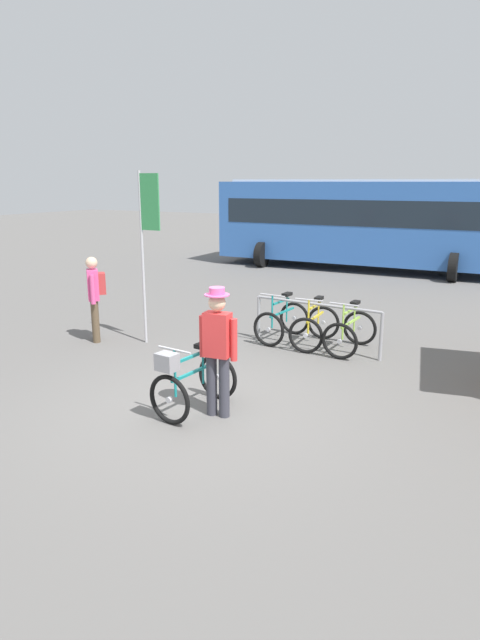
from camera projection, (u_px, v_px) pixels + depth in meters
ground_plane at (204, 408)px, 7.45m from camera, size 80.00×80.00×0.00m
bike_rack_rail at (316, 316)px, 9.93m from camera, size 2.50×0.24×0.88m
racked_bike_teal at (282, 322)px, 10.57m from camera, size 0.74×1.13×0.97m
racked_bike_yellow at (315, 327)px, 10.20m from camera, size 0.71×1.12×0.97m
racked_bike_lime at (350, 332)px, 9.83m from camera, size 0.71×1.14×0.97m
featured_bicycle at (190, 381)px, 7.21m from camera, size 0.76×1.21×0.97m
person_with_featured_bike at (218, 347)px, 7.00m from camera, size 0.53×0.32×1.72m
pedestrian_with_backpack at (95, 294)px, 10.37m from camera, size 0.47×0.47×1.64m
bus_distant at (362, 219)px, 18.93m from camera, size 10.06×3.57×3.08m
banner_flag at (147, 226)px, 9.89m from camera, size 0.45×0.05×3.20m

